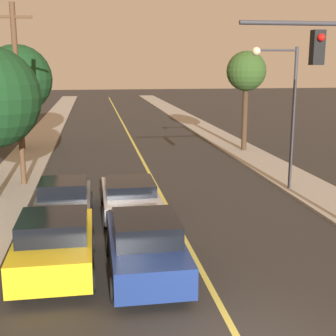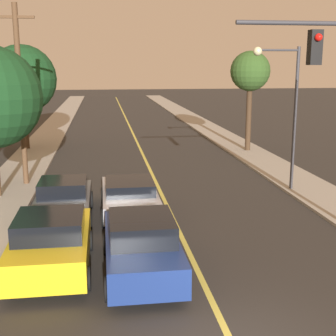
# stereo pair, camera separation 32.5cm
# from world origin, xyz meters

# --- Properties ---
(road_surface) EXTENTS (10.75, 80.00, 0.01)m
(road_surface) POSITION_xyz_m (0.00, 36.00, 0.01)
(road_surface) COLOR #2D2B28
(road_surface) RESTS_ON ground
(sidewalk_left) EXTENTS (2.50, 80.00, 0.12)m
(sidewalk_left) POSITION_xyz_m (-6.63, 36.00, 0.06)
(sidewalk_left) COLOR #9E998E
(sidewalk_left) RESTS_ON ground
(sidewalk_right) EXTENTS (2.50, 80.00, 0.12)m
(sidewalk_right) POSITION_xyz_m (6.63, 36.00, 0.06)
(sidewalk_right) COLOR #9E998E
(sidewalk_right) RESTS_ON ground
(car_near_lane_front) EXTENTS (1.98, 4.45, 1.63)m
(car_near_lane_front) POSITION_xyz_m (-1.51, 3.89, 0.81)
(car_near_lane_front) COLOR navy
(car_near_lane_front) RESTS_ON ground
(car_near_lane_second) EXTENTS (2.09, 4.54, 1.32)m
(car_near_lane_second) POSITION_xyz_m (-1.51, 9.07, 0.71)
(car_near_lane_second) COLOR #A5A8B2
(car_near_lane_second) RESTS_ON ground
(car_outer_lane_front) EXTENTS (2.09, 4.13, 1.61)m
(car_outer_lane_front) POSITION_xyz_m (-3.87, 4.40, 0.81)
(car_outer_lane_front) COLOR gold
(car_outer_lane_front) RESTS_ON ground
(car_outer_lane_second) EXTENTS (1.98, 3.83, 1.49)m
(car_outer_lane_second) POSITION_xyz_m (-3.87, 8.77, 0.76)
(car_outer_lane_second) COLOR #474C51
(car_outer_lane_second) RESTS_ON ground
(streetlamp_right) EXTENTS (2.02, 0.36, 6.06)m
(streetlamp_right) POSITION_xyz_m (5.20, 11.34, 4.12)
(streetlamp_right) COLOR #333338
(streetlamp_right) RESTS_ON ground
(utility_pole_left) EXTENTS (1.60, 0.24, 7.92)m
(utility_pole_left) POSITION_xyz_m (-5.98, 13.90, 4.24)
(utility_pole_left) COLOR #513823
(utility_pole_left) RESTS_ON ground
(tree_left_far) EXTENTS (4.30, 4.30, 6.60)m
(tree_left_far) POSITION_xyz_m (-7.37, 23.40, 4.55)
(tree_left_far) COLOR #3D2B1C
(tree_left_far) RESTS_ON ground
(tree_right_near) EXTENTS (2.45, 2.45, 6.17)m
(tree_right_near) POSITION_xyz_m (6.71, 20.78, 4.98)
(tree_right_near) COLOR #3D2B1C
(tree_right_near) RESTS_ON ground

